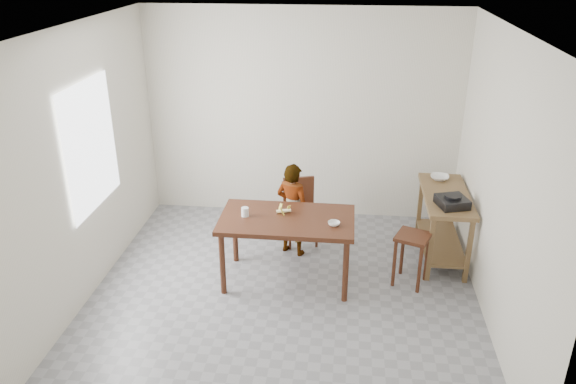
# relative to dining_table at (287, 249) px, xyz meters

# --- Properties ---
(floor) EXTENTS (4.00, 4.00, 0.04)m
(floor) POSITION_rel_dining_table_xyz_m (0.00, -0.30, -0.40)
(floor) COLOR gray
(floor) RESTS_ON ground
(ceiling) EXTENTS (4.00, 4.00, 0.04)m
(ceiling) POSITION_rel_dining_table_xyz_m (0.00, -0.30, 2.35)
(ceiling) COLOR white
(ceiling) RESTS_ON wall_back
(wall_back) EXTENTS (4.00, 0.04, 2.70)m
(wall_back) POSITION_rel_dining_table_xyz_m (0.00, 1.72, 0.98)
(wall_back) COLOR beige
(wall_back) RESTS_ON ground
(wall_front) EXTENTS (4.00, 0.04, 2.70)m
(wall_front) POSITION_rel_dining_table_xyz_m (0.00, -2.32, 0.98)
(wall_front) COLOR beige
(wall_front) RESTS_ON ground
(wall_left) EXTENTS (0.04, 4.00, 2.70)m
(wall_left) POSITION_rel_dining_table_xyz_m (-2.02, -0.30, 0.98)
(wall_left) COLOR beige
(wall_left) RESTS_ON ground
(wall_right) EXTENTS (0.04, 4.00, 2.70)m
(wall_right) POSITION_rel_dining_table_xyz_m (2.02, -0.30, 0.98)
(wall_right) COLOR beige
(wall_right) RESTS_ON ground
(window_pane) EXTENTS (0.02, 1.10, 1.30)m
(window_pane) POSITION_rel_dining_table_xyz_m (-1.97, -0.10, 1.12)
(window_pane) COLOR white
(window_pane) RESTS_ON wall_left
(dining_table) EXTENTS (1.40, 0.80, 0.75)m
(dining_table) POSITION_rel_dining_table_xyz_m (0.00, 0.00, 0.00)
(dining_table) COLOR #401E11
(dining_table) RESTS_ON floor
(prep_counter) EXTENTS (0.50, 1.20, 0.80)m
(prep_counter) POSITION_rel_dining_table_xyz_m (1.72, 0.70, 0.03)
(prep_counter) COLOR brown
(prep_counter) RESTS_ON floor
(child) EXTENTS (0.48, 0.41, 1.12)m
(child) POSITION_rel_dining_table_xyz_m (-0.00, 0.60, 0.19)
(child) COLOR white
(child) RESTS_ON floor
(dining_chair) EXTENTS (0.47, 0.47, 0.78)m
(dining_chair) POSITION_rel_dining_table_xyz_m (0.07, 0.86, 0.02)
(dining_chair) COLOR #401E11
(dining_chair) RESTS_ON floor
(stool) EXTENTS (0.43, 0.43, 0.58)m
(stool) POSITION_rel_dining_table_xyz_m (1.32, 0.08, -0.08)
(stool) COLOR #401E11
(stool) RESTS_ON floor
(glass_tumbler) EXTENTS (0.10, 0.10, 0.10)m
(glass_tumbler) POSITION_rel_dining_table_xyz_m (-0.44, -0.01, 0.42)
(glass_tumbler) COLOR white
(glass_tumbler) RESTS_ON dining_table
(small_bowl) EXTENTS (0.15, 0.15, 0.04)m
(small_bowl) POSITION_rel_dining_table_xyz_m (0.49, -0.11, 0.39)
(small_bowl) COLOR white
(small_bowl) RESTS_ON dining_table
(banana) EXTENTS (0.20, 0.15, 0.06)m
(banana) POSITION_rel_dining_table_xyz_m (-0.05, 0.11, 0.41)
(banana) COLOR yellow
(banana) RESTS_ON dining_table
(serving_bowl) EXTENTS (0.24, 0.24, 0.05)m
(serving_bowl) POSITION_rel_dining_table_xyz_m (1.70, 1.10, 0.45)
(serving_bowl) COLOR white
(serving_bowl) RESTS_ON prep_counter
(gas_burner) EXTENTS (0.37, 0.37, 0.10)m
(gas_burner) POSITION_rel_dining_table_xyz_m (1.73, 0.37, 0.47)
(gas_burner) COLOR black
(gas_burner) RESTS_ON prep_counter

